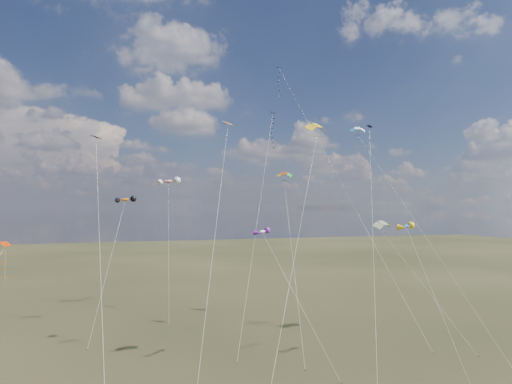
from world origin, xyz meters
name	(u,v)px	position (x,y,z in m)	size (l,w,h in m)	color
diamond_black_high	(271,141)	(5.73, 27.71, 27.30)	(11.73, 18.91, 32.07)	black
diamond_navy_tall	(288,97)	(10.15, 31.50, 35.25)	(9.11, 27.76, 41.01)	#0C1846
diamond_black_mid	(98,208)	(-19.09, 4.25, 16.97)	(1.79, 14.21, 23.89)	black
diamond_red_low	(2,266)	(-29.06, 18.47, 10.59)	(5.78, 8.30, 13.21)	#C42B00
diamond_navy_right	(370,161)	(13.10, 11.90, 22.90)	(11.50, 18.68, 27.59)	#0B0F4D
diamond_orange_center	(221,183)	(-6.85, 9.27, 19.60)	(8.81, 20.73, 27.30)	orange
parafoil_yellow	(317,126)	(3.21, 6.84, 25.81)	(13.96, 17.19, 26.59)	gold
parafoil_blue_white	(358,129)	(18.24, 23.02, 28.96)	(4.61, 25.66, 29.76)	#2374BE
parafoil_striped	(383,223)	(17.77, 16.06, 14.88)	(6.10, 13.36, 15.69)	yellow
parafoil_tricolor	(284,174)	(5.22, 21.15, 21.61)	(5.04, 16.06, 22.29)	yellow
novelty_orange_black	(125,200)	(-15.65, 31.73, 18.10)	(6.06, 11.80, 18.72)	#DB6708
novelty_white_purple	(263,232)	(-1.98, 9.68, 14.28)	(6.59, 9.03, 14.74)	silver
novelty_redwhite_stripe	(168,182)	(-8.08, 41.37, 21.48)	(3.52, 12.70, 22.29)	red
novelty_blue_yellow	(407,227)	(13.65, 5.44, 14.82)	(2.54, 10.95, 15.35)	blue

